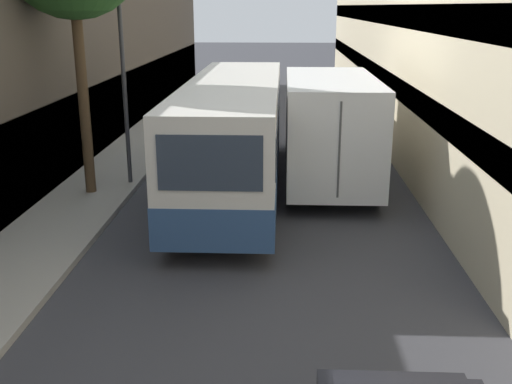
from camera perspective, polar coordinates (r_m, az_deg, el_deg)
The scene contains 6 objects.
ground_plane at distance 14.63m, azimuth 0.28°, elevation -2.87°, with size 150.00×150.00×0.00m, color #38383D.
sidewalk_left at distance 15.52m, azimuth -17.44°, elevation -2.22°, with size 2.22×60.00×0.14m.
building_right_apartment at distance 14.55m, azimuth 22.83°, elevation 15.92°, with size 2.40×60.00×10.09m.
bus at distance 16.73m, azimuth -2.10°, elevation 5.57°, with size 2.47×11.16×3.11m.
box_truck at distance 18.09m, azimuth 6.86°, elevation 6.43°, with size 2.46×8.31×3.15m.
street_lamp at distance 17.14m, azimuth -12.95°, elevation 17.42°, with size 0.36×0.80×7.40m.
Camera 1 is at (0.55, 1.27, 5.05)m, focal length 42.00 mm.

